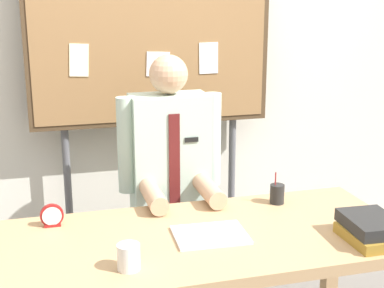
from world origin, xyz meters
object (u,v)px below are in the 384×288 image
(open_notebook, at_px, (210,235))
(coffee_mug, at_px, (129,257))
(desk, at_px, (204,253))
(person, at_px, (170,198))
(bulletin_board, at_px, (151,22))
(desk_clock, at_px, (52,216))
(pen_holder, at_px, (277,194))
(book_stack, at_px, (371,229))

(open_notebook, bearing_deg, coffee_mug, -152.55)
(desk, height_order, coffee_mug, coffee_mug)
(person, xyz_separation_m, bulletin_board, (0.00, 0.44, 0.91))
(desk_clock, bearing_deg, coffee_mug, -61.29)
(coffee_mug, bearing_deg, person, 67.32)
(desk_clock, bearing_deg, pen_holder, -0.26)
(book_stack, relative_size, pen_holder, 1.74)
(desk, height_order, person, person)
(open_notebook, distance_m, coffee_mug, 0.43)
(book_stack, xyz_separation_m, pen_holder, (-0.20, 0.49, 0.00))
(open_notebook, xyz_separation_m, pen_holder, (0.43, 0.28, 0.04))
(person, distance_m, open_notebook, 0.66)
(open_notebook, xyz_separation_m, coffee_mug, (-0.38, -0.20, 0.04))
(open_notebook, height_order, coffee_mug, coffee_mug)
(book_stack, bearing_deg, bulletin_board, 116.63)
(book_stack, distance_m, desk_clock, 1.37)
(book_stack, bearing_deg, desk, 160.58)
(book_stack, height_order, open_notebook, book_stack)
(person, xyz_separation_m, open_notebook, (0.02, -0.65, 0.07))
(bulletin_board, bearing_deg, book_stack, -63.37)
(desk_clock, xyz_separation_m, coffee_mug, (0.26, -0.48, 0.00))
(bulletin_board, bearing_deg, person, -90.00)
(open_notebook, distance_m, pen_holder, 0.51)
(bulletin_board, distance_m, desk_clock, 1.29)
(coffee_mug, relative_size, pen_holder, 0.62)
(open_notebook, bearing_deg, desk, 137.42)
(desk, bearing_deg, coffee_mug, -148.71)
(desk_clock, bearing_deg, book_stack, -21.32)
(open_notebook, distance_m, desk_clock, 0.70)
(person, bearing_deg, open_notebook, -88.09)
(person, xyz_separation_m, desk_clock, (-0.62, -0.37, 0.11))
(book_stack, bearing_deg, coffee_mug, 179.15)
(pen_holder, bearing_deg, open_notebook, -146.67)
(open_notebook, bearing_deg, pen_holder, 33.33)
(coffee_mug, bearing_deg, open_notebook, 27.45)
(open_notebook, xyz_separation_m, desk_clock, (-0.64, 0.29, 0.04))
(person, distance_m, desk_clock, 0.73)
(desk, xyz_separation_m, person, (0.00, 0.63, 0.02))
(person, relative_size, bulletin_board, 0.64)
(person, relative_size, open_notebook, 4.70)
(desk, distance_m, pen_holder, 0.54)
(coffee_mug, xyz_separation_m, pen_holder, (0.80, 0.48, -0.00))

